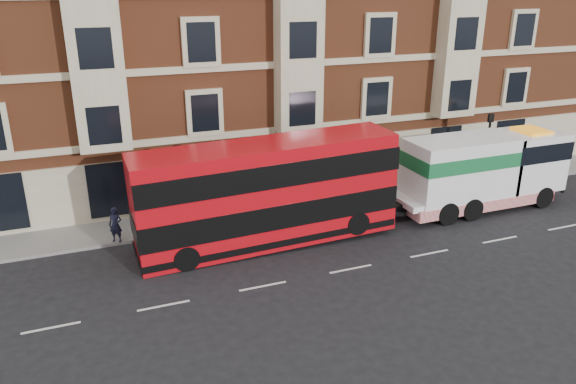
% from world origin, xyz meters
% --- Properties ---
extents(ground, '(120.00, 120.00, 0.00)m').
position_xyz_m(ground, '(0.00, 0.00, 0.00)').
color(ground, black).
rests_on(ground, ground).
extents(sidewalk, '(90.00, 3.00, 0.15)m').
position_xyz_m(sidewalk, '(0.00, 7.50, 0.07)').
color(sidewalk, slate).
rests_on(sidewalk, ground).
extents(victorian_terrace, '(45.00, 12.00, 20.40)m').
position_xyz_m(victorian_terrace, '(0.50, 15.00, 10.07)').
color(victorian_terrace, brown).
rests_on(victorian_terrace, ground).
extents(lamp_post_west, '(0.35, 0.15, 4.35)m').
position_xyz_m(lamp_post_west, '(-6.00, 6.20, 2.68)').
color(lamp_post_west, black).
rests_on(lamp_post_west, sidewalk).
extents(lamp_post_east, '(0.35, 0.15, 4.35)m').
position_xyz_m(lamp_post_east, '(12.00, 6.20, 2.68)').
color(lamp_post_east, black).
rests_on(lamp_post_east, sidewalk).
extents(double_decker_bus, '(12.08, 2.77, 4.89)m').
position_xyz_m(double_decker_bus, '(-2.49, 3.70, 2.59)').
color(double_decker_bus, red).
rests_on(double_decker_bus, ground).
extents(tow_truck, '(9.68, 2.86, 4.03)m').
position_xyz_m(tow_truck, '(9.57, 3.70, 2.14)').
color(tow_truck, white).
rests_on(tow_truck, ground).
extents(pedestrian, '(0.74, 0.64, 1.70)m').
position_xyz_m(pedestrian, '(-9.11, 6.15, 1.00)').
color(pedestrian, black).
rests_on(pedestrian, sidewalk).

